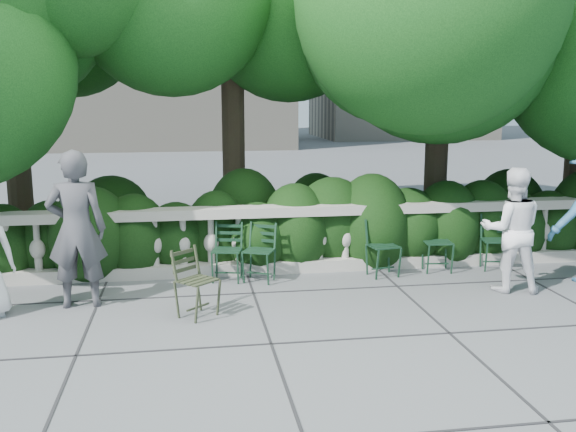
{
  "coord_description": "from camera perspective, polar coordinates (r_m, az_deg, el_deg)",
  "views": [
    {
      "loc": [
        -1.33,
        -7.39,
        2.6
      ],
      "look_at": [
        0.0,
        1.0,
        1.0
      ],
      "focal_mm": 40.0,
      "sensor_mm": 36.0,
      "label": 1
    }
  ],
  "objects": [
    {
      "name": "ground",
      "position": [
        7.94,
        1.14,
        -8.44
      ],
      "size": [
        90.0,
        90.0,
        0.0
      ],
      "primitive_type": "plane",
      "color": "#515459",
      "rests_on": "ground"
    },
    {
      "name": "balustrade",
      "position": [
        9.52,
        -0.76,
        -2.16
      ],
      "size": [
        12.0,
        0.44,
        1.0
      ],
      "color": "#9E998E",
      "rests_on": "ground"
    },
    {
      "name": "shrub_hedge",
      "position": [
        10.79,
        -1.67,
        -3.27
      ],
      "size": [
        15.0,
        2.6,
        1.7
      ],
      "primitive_type": null,
      "color": "black",
      "rests_on": "ground"
    },
    {
      "name": "tree_canopy",
      "position": [
        10.86,
        1.85,
        17.87
      ],
      "size": [
        15.04,
        6.52,
        6.78
      ],
      "color": "#3F3023",
      "rests_on": "ground"
    },
    {
      "name": "chair_b",
      "position": [
        9.09,
        -5.57,
        -6.01
      ],
      "size": [
        0.54,
        0.57,
        0.84
      ],
      "primitive_type": null,
      "rotation": [
        0.0,
        0.0,
        -0.24
      ],
      "color": "black",
      "rests_on": "ground"
    },
    {
      "name": "chair_c",
      "position": [
        9.03,
        -2.85,
        -6.07
      ],
      "size": [
        0.6,
        0.62,
        0.84
      ],
      "primitive_type": null,
      "rotation": [
        0.0,
        0.0,
        -0.42
      ],
      "color": "black",
      "rests_on": "ground"
    },
    {
      "name": "chair_d",
      "position": [
        9.79,
        13.28,
        -5.03
      ],
      "size": [
        0.49,
        0.53,
        0.84
      ],
      "primitive_type": null,
      "rotation": [
        0.0,
        0.0,
        -0.11
      ],
      "color": "black",
      "rests_on": "ground"
    },
    {
      "name": "chair_e",
      "position": [
        9.4,
        8.81,
        -5.52
      ],
      "size": [
        0.52,
        0.55,
        0.84
      ],
      "primitive_type": null,
      "rotation": [
        0.0,
        0.0,
        0.18
      ],
      "color": "black",
      "rests_on": "ground"
    },
    {
      "name": "chair_f",
      "position": [
        10.14,
        18.08,
        -4.73
      ],
      "size": [
        0.53,
        0.56,
        0.84
      ],
      "primitive_type": null,
      "rotation": [
        0.0,
        0.0,
        -0.2
      ],
      "color": "black",
      "rests_on": "ground"
    },
    {
      "name": "chair_weathered",
      "position": [
        7.73,
        -7.24,
        -9.08
      ],
      "size": [
        0.65,
        0.65,
        0.84
      ],
      "primitive_type": null,
      "rotation": [
        0.0,
        0.0,
        0.75
      ],
      "color": "black",
      "rests_on": "ground"
    },
    {
      "name": "person_woman_grey",
      "position": [
        8.28,
        -18.28,
        -1.14
      ],
      "size": [
        0.73,
        0.49,
        1.97
      ],
      "primitive_type": "imported",
      "rotation": [
        0.0,
        0.0,
        3.18
      ],
      "color": "#44444A",
      "rests_on": "ground"
    },
    {
      "name": "person_casual_man",
      "position": [
        9.05,
        19.27,
        -1.17
      ],
      "size": [
        0.95,
        0.82,
        1.67
      ],
      "primitive_type": "imported",
      "rotation": [
        0.0,
        0.0,
        2.88
      ],
      "color": "white",
      "rests_on": "ground"
    }
  ]
}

